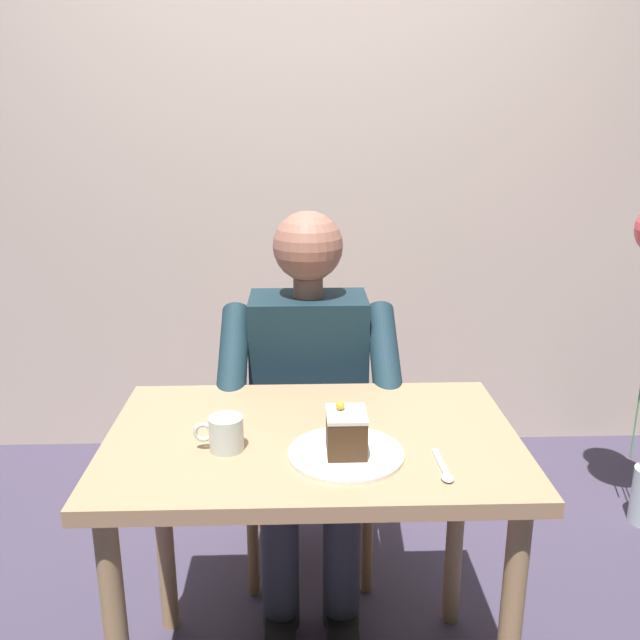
{
  "coord_description": "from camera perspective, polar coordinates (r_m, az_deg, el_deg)",
  "views": [
    {
      "loc": [
        0.03,
        1.42,
        1.46
      ],
      "look_at": [
        -0.02,
        -0.1,
        1.0
      ],
      "focal_mm": 37.47,
      "sensor_mm": 36.0,
      "label": 1
    }
  ],
  "objects": [
    {
      "name": "cafe_rear_panel",
      "position": [
        2.92,
        -1.38,
        17.58
      ],
      "size": [
        6.4,
        0.12,
        3.0
      ],
      "primitive_type": "cube",
      "color": "beige",
      "rests_on": "ground"
    },
    {
      "name": "dessert_plate",
      "position": [
        1.49,
        2.23,
        -11.34
      ],
      "size": [
        0.26,
        0.26,
        0.01
      ],
      "primitive_type": "cylinder",
      "color": "white",
      "rests_on": "dining_table"
    },
    {
      "name": "seated_person",
      "position": [
        2.06,
        -0.94,
        -7.0
      ],
      "size": [
        0.53,
        0.58,
        1.2
      ],
      "color": "#162B35",
      "rests_on": "ground"
    },
    {
      "name": "coffee_cup",
      "position": [
        1.52,
        -8.08,
        -9.51
      ],
      "size": [
        0.11,
        0.08,
        0.08
      ],
      "color": "silver",
      "rests_on": "dining_table"
    },
    {
      "name": "cake_slice",
      "position": [
        1.47,
        2.25,
        -9.53
      ],
      "size": [
        0.09,
        0.1,
        0.11
      ],
      "color": "#432B18",
      "rests_on": "dessert_plate"
    },
    {
      "name": "dining_table",
      "position": [
        1.64,
        -0.66,
        -13.2
      ],
      "size": [
        0.96,
        0.62,
        0.75
      ],
      "color": "tan",
      "rests_on": "ground"
    },
    {
      "name": "dessert_spoon",
      "position": [
        1.45,
        10.55,
        -12.52
      ],
      "size": [
        0.03,
        0.14,
        0.01
      ],
      "color": "silver",
      "rests_on": "dining_table"
    },
    {
      "name": "chair",
      "position": [
        2.28,
        -1.0,
        -8.47
      ],
      "size": [
        0.42,
        0.42,
        0.89
      ],
      "color": "#A97E4B",
      "rests_on": "ground"
    }
  ]
}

